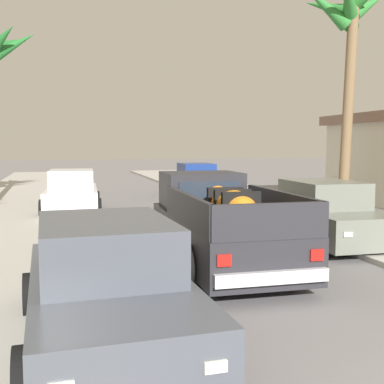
% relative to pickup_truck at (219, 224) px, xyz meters
% --- Properties ---
extents(sidewalk_left, '(4.60, 60.00, 0.12)m').
position_rel_pickup_truck_xyz_m(sidewalk_left, '(-4.58, 4.47, -0.75)').
color(sidewalk_left, '#B2AFA8').
rests_on(sidewalk_left, ground).
extents(sidewalk_right, '(4.60, 60.00, 0.12)m').
position_rel_pickup_truck_xyz_m(sidewalk_right, '(5.30, 4.47, -0.75)').
color(sidewalk_right, '#B2AFA8').
rests_on(sidewalk_right, ground).
extents(curb_left, '(0.16, 60.00, 0.10)m').
position_rel_pickup_truck_xyz_m(curb_left, '(-3.68, 4.47, -0.76)').
color(curb_left, silver).
rests_on(curb_left, ground).
extents(curb_right, '(0.16, 60.00, 0.10)m').
position_rel_pickup_truck_xyz_m(curb_right, '(4.40, 4.47, -0.76)').
color(curb_right, silver).
rests_on(curb_right, ground).
extents(pickup_truck, '(2.31, 5.26, 1.80)m').
position_rel_pickup_truck_xyz_m(pickup_truck, '(0.00, 0.00, 0.00)').
color(pickup_truck, '#28282D').
rests_on(pickup_truck, ground).
extents(car_left_near, '(2.14, 4.31, 1.54)m').
position_rel_pickup_truck_xyz_m(car_left_near, '(3.22, 1.35, -0.10)').
color(car_left_near, slate).
rests_on(car_left_near, ground).
extents(car_left_mid, '(2.13, 4.31, 1.54)m').
position_rel_pickup_truck_xyz_m(car_left_mid, '(-2.60, -3.58, -0.10)').
color(car_left_mid, '#474C56').
rests_on(car_left_mid, ground).
extents(car_right_mid, '(2.16, 4.32, 1.54)m').
position_rel_pickup_truck_xyz_m(car_right_mid, '(3.29, 13.36, -0.10)').
color(car_right_mid, navy).
rests_on(car_right_mid, ground).
extents(car_left_far, '(2.19, 4.33, 1.54)m').
position_rel_pickup_truck_xyz_m(car_left_far, '(-2.73, 8.58, -0.10)').
color(car_left_far, silver).
rests_on(car_left_far, ground).
extents(palm_tree_right_back, '(3.80, 3.78, 8.28)m').
position_rel_pickup_truck_xyz_m(palm_tree_right_back, '(7.16, 6.78, 5.92)').
color(palm_tree_right_back, brown).
rests_on(palm_tree_right_back, ground).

